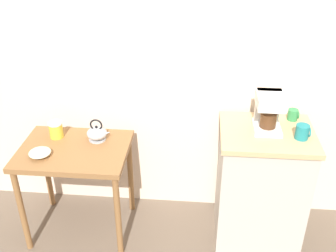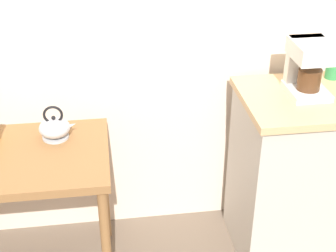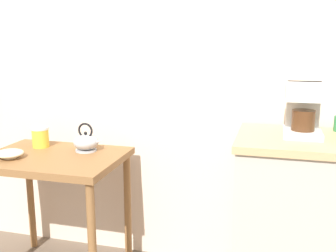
# 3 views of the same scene
# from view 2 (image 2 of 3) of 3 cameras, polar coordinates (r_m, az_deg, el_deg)

# --- Properties ---
(wooden_table) EXTENTS (0.78, 0.58, 0.75)m
(wooden_table) POSITION_cam_2_polar(r_m,az_deg,el_deg) (2.39, -16.09, -5.33)
(wooden_table) COLOR olive
(wooden_table) RESTS_ON ground_plane
(kitchen_counter) EXTENTS (0.63, 0.54, 0.93)m
(kitchen_counter) POSITION_cam_2_polar(r_m,az_deg,el_deg) (2.67, 14.57, -5.54)
(kitchen_counter) COLOR #BCB7AD
(kitchen_counter) RESTS_ON ground_plane
(teakettle) EXTENTS (0.18, 0.15, 0.17)m
(teakettle) POSITION_cam_2_polar(r_m,az_deg,el_deg) (2.39, -12.88, -0.20)
(teakettle) COLOR #B2B5BA
(teakettle) RESTS_ON wooden_table
(coffee_maker) EXTENTS (0.18, 0.22, 0.26)m
(coffee_maker) POSITION_cam_2_polar(r_m,az_deg,el_deg) (2.42, 15.88, 6.83)
(coffee_maker) COLOR white
(coffee_maker) RESTS_ON kitchen_counter
(mug_tall_green) EXTENTS (0.08, 0.07, 0.08)m
(mug_tall_green) POSITION_cam_2_polar(r_m,az_deg,el_deg) (2.66, 18.48, 6.07)
(mug_tall_green) COLOR #338C4C
(mug_tall_green) RESTS_ON kitchen_counter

